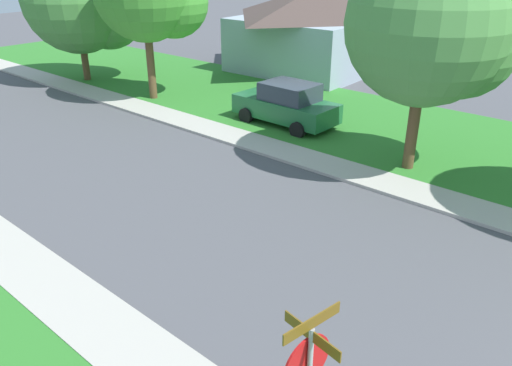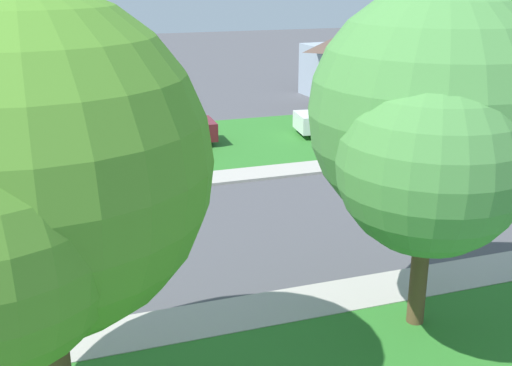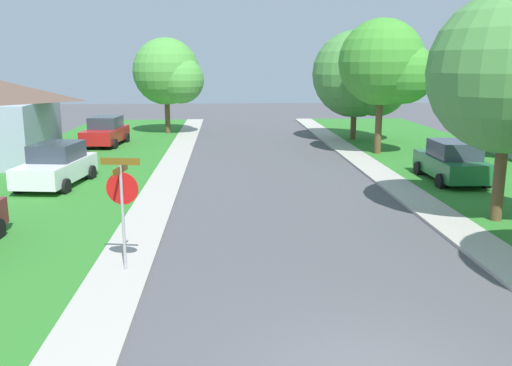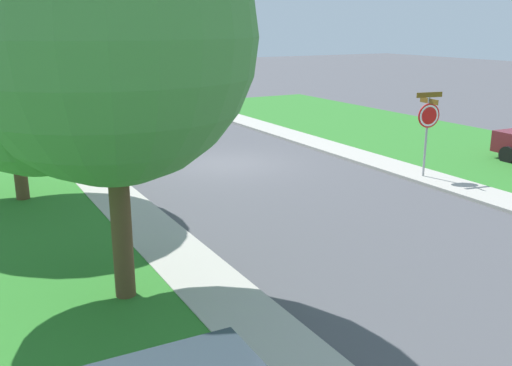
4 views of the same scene
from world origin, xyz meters
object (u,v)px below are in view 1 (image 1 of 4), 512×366
(car_green_kerbside_mid, at_px, (287,104))
(house_right_setback, at_px, (316,27))
(tree_sidewalk_far, at_px, (84,2))
(tree_corner_large, at_px, (437,29))

(car_green_kerbside_mid, distance_m, house_right_setback, 10.77)
(tree_sidewalk_far, xyz_separation_m, tree_corner_large, (0.14, -18.38, 0.42))
(tree_corner_large, relative_size, house_right_setback, 0.76)
(tree_corner_large, bearing_deg, car_green_kerbside_mid, 83.39)
(car_green_kerbside_mid, relative_size, tree_sidewalk_far, 0.63)
(tree_corner_large, bearing_deg, tree_sidewalk_far, 90.45)
(car_green_kerbside_mid, distance_m, tree_corner_large, 6.95)
(tree_sidewalk_far, bearing_deg, house_right_setback, -35.74)
(car_green_kerbside_mid, relative_size, tree_corner_large, 0.62)
(car_green_kerbside_mid, xyz_separation_m, tree_sidewalk_far, (-0.83, 12.44, 3.14))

